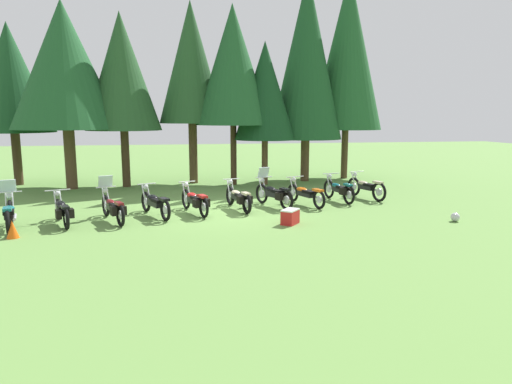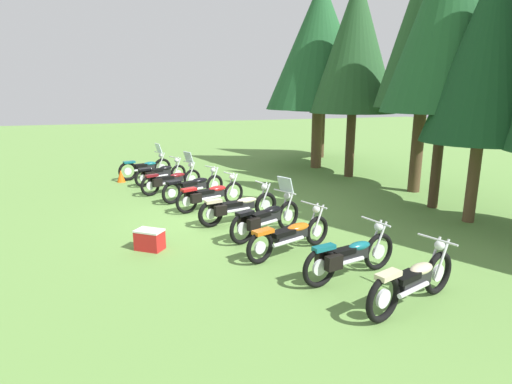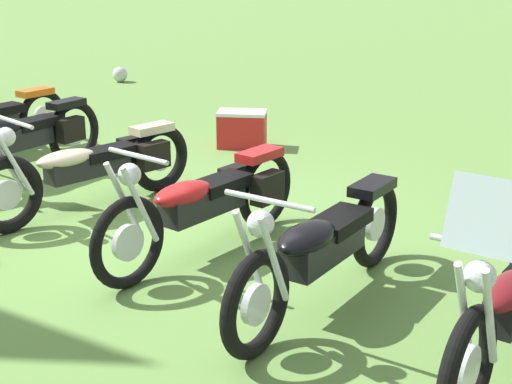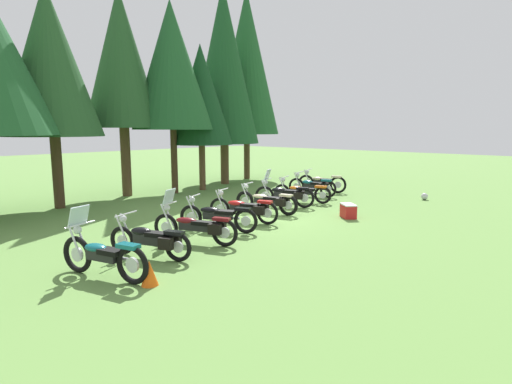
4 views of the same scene
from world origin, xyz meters
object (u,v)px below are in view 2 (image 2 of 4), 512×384
object	(u,v)px
motorcycle_1	(160,173)
motorcycle_8	(349,256)
motorcycle_9	(413,280)
pine_tree_1	(320,46)
motorcycle_2	(171,179)
motorcycle_6	(266,217)
pine_tree_5	(489,50)
motorcycle_5	(238,207)
motorcycle_3	(194,186)
motorcycle_0	(146,167)
pine_tree_2	(355,45)
pine_tree_4	(452,11)
pine_tree_3	(429,18)
pine_tree_0	(323,61)
motorcycle_4	(210,194)
picnic_cooler	(150,240)
traffic_cone	(121,176)
motorcycle_7	(291,235)

from	to	relation	value
motorcycle_1	motorcycle_8	world-z (taller)	motorcycle_8
motorcycle_9	pine_tree_1	size ratio (longest dim) A/B	0.27
motorcycle_2	motorcycle_9	bearing A→B (deg)	-97.58
motorcycle_6	motorcycle_2	bearing A→B (deg)	81.67
motorcycle_8	pine_tree_5	xyz separation A→B (m)	(-1.91, 4.99, 3.95)
motorcycle_6	motorcycle_5	bearing A→B (deg)	78.96
motorcycle_2	motorcycle_3	world-z (taller)	motorcycle_2
motorcycle_0	motorcycle_9	world-z (taller)	motorcycle_0
motorcycle_8	pine_tree_1	world-z (taller)	pine_tree_1
motorcycle_1	motorcycle_2	bearing A→B (deg)	-103.74
motorcycle_1	motorcycle_3	world-z (taller)	motorcycle_3
pine_tree_2	pine_tree_4	world-z (taller)	pine_tree_4
motorcycle_6	pine_tree_3	size ratio (longest dim) A/B	0.25
motorcycle_2	pine_tree_0	distance (m)	11.37
motorcycle_4	motorcycle_6	world-z (taller)	motorcycle_6
motorcycle_1	motorcycle_5	world-z (taller)	motorcycle_5
motorcycle_3	picnic_cooler	bearing A→B (deg)	-138.22
motorcycle_2	traffic_cone	bearing A→B (deg)	101.25
motorcycle_7	picnic_cooler	distance (m)	3.11
motorcycle_3	motorcycle_9	xyz separation A→B (m)	(8.11, 1.82, 0.01)
pine_tree_0	pine_tree_1	size ratio (longest dim) A/B	0.92
motorcycle_5	traffic_cone	size ratio (longest dim) A/B	4.96
motorcycle_4	pine_tree_5	distance (m)	8.23
pine_tree_4	motorcycle_8	bearing A→B (deg)	-56.64
pine_tree_5	motorcycle_5	bearing A→B (deg)	-109.77
motorcycle_2	motorcycle_6	world-z (taller)	motorcycle_6
motorcycle_0	pine_tree_5	bearing A→B (deg)	-65.79
motorcycle_3	motorcycle_8	world-z (taller)	motorcycle_8
pine_tree_3	motorcycle_1	bearing A→B (deg)	-117.49
motorcycle_4	motorcycle_5	xyz separation A→B (m)	(1.53, 0.38, -0.02)
motorcycle_5	pine_tree_2	distance (m)	9.03
motorcycle_8	pine_tree_0	size ratio (longest dim) A/B	0.29
motorcycle_3	traffic_cone	xyz separation A→B (m)	(-3.66, -2.13, -0.21)
motorcycle_0	pine_tree_2	size ratio (longest dim) A/B	0.27
motorcycle_9	picnic_cooler	world-z (taller)	motorcycle_9
motorcycle_6	traffic_cone	bearing A→B (deg)	87.94
motorcycle_4	motorcycle_5	world-z (taller)	motorcycle_4
motorcycle_0	pine_tree_2	xyz separation A→B (m)	(2.48, 7.97, 4.73)
motorcycle_6	motorcycle_9	bearing A→B (deg)	-98.93
motorcycle_4	pine_tree_3	bearing A→B (deg)	-20.53
pine_tree_1	traffic_cone	xyz separation A→B (m)	(0.27, -8.70, -5.17)
motorcycle_1	motorcycle_8	distance (m)	9.79
motorcycle_3	motorcycle_6	size ratio (longest dim) A/B	1.05
motorcycle_7	pine_tree_2	size ratio (longest dim) A/B	0.29
pine_tree_0	traffic_cone	xyz separation A→B (m)	(3.04, -10.46, -4.74)
motorcycle_4	motorcycle_2	bearing A→B (deg)	87.84
motorcycle_0	motorcycle_6	world-z (taller)	motorcycle_0
pine_tree_4	pine_tree_2	bearing A→B (deg)	177.15
motorcycle_2	motorcycle_5	size ratio (longest dim) A/B	0.94
motorcycle_0	motorcycle_1	xyz separation A→B (m)	(1.34, 0.38, -0.04)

